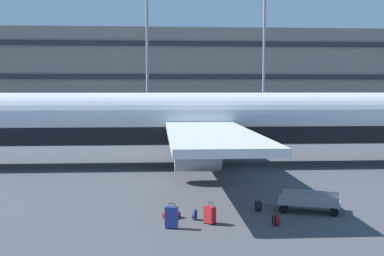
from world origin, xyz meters
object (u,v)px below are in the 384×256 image
Objects in this scene: suitcase_black at (171,215)px; baggage_cart at (309,202)px; airliner at (189,122)px; suitcase_small at (172,217)px; backpack_orange at (194,215)px; backpack_purple at (276,220)px; backpack_navy at (259,206)px; suitcase_red at (210,215)px.

baggage_cart is at bearing 6.30° from suitcase_black.
airliner is 43.29× the size of suitcase_small.
backpack_orange reaches higher than suitcase_black.
backpack_navy is at bearing 95.73° from backpack_purple.
baggage_cart is at bearing -5.74° from backpack_navy.
suitcase_small is 1.22× the size of suitcase_black.
airliner is 48.36× the size of suitcase_red.
backpack_orange is (-2.89, -1.22, -0.02)m from backpack_navy.
backpack_navy is (-0.23, 2.32, 0.01)m from backpack_purple.
suitcase_small is 4.09m from backpack_purple.
airliner reaches higher than suitcase_black.
backpack_purple is 1.04× the size of backpack_orange.
baggage_cart reaches higher than backpack_purple.
suitcase_red is 1.09× the size of suitcase_black.
suitcase_red reaches higher than backpack_navy.
suitcase_red is at bearing -33.88° from suitcase_black.
baggage_cart is at bearing 20.25° from suitcase_red.
suitcase_black is (0.03, 1.54, -0.32)m from suitcase_small.
suitcase_small reaches higher than backpack_navy.
suitcase_red is 1.67× the size of backpack_purple.
baggage_cart is at bearing 47.48° from backpack_purple.
baggage_cart is (5.05, 1.01, 0.21)m from backpack_orange.
suitcase_red is 0.25× the size of baggage_cart.
suitcase_black is at bearing 160.36° from backpack_purple.
backpack_orange is 0.15× the size of baggage_cart.
suitcase_black is at bearing 146.12° from suitcase_red.
suitcase_red reaches higher than backpack_orange.
backpack_purple is at bearing -84.27° from backpack_navy.
suitcase_red is at bearing -141.18° from backpack_navy.
suitcase_black is 0.23× the size of baggage_cart.
backpack_navy is 3.14m from backpack_orange.
airliner is 52.93× the size of suitcase_black.
suitcase_red reaches higher than backpack_purple.
backpack_navy is (3.81, 0.88, 0.10)m from suitcase_black.
backpack_orange is (-0.56, 0.65, -0.16)m from suitcase_red.
suitcase_black is 0.99m from backpack_orange.
backpack_purple is 2.86m from baggage_cart.
suitcase_red is (1.52, 0.54, -0.07)m from suitcase_small.
backpack_navy reaches higher than suitcase_black.
backpack_purple reaches higher than suitcase_black.
backpack_navy is at bearing 12.95° from suitcase_black.
suitcase_small is (-1.63, -15.83, -2.58)m from airliner.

